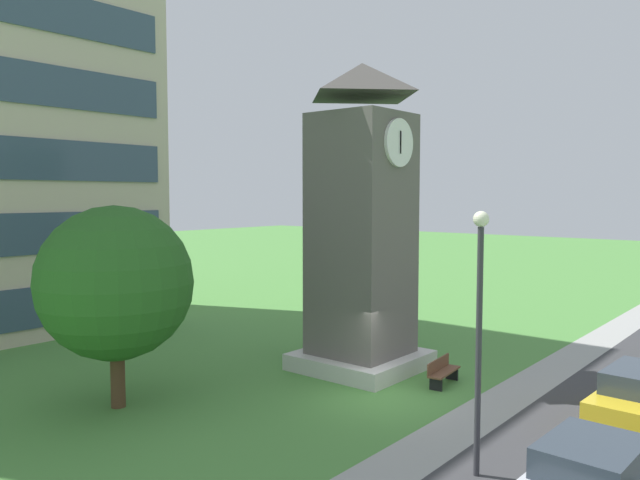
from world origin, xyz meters
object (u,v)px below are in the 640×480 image
object	(u,v)px
park_bench	(442,371)
parked_car_silver	(594,480)
tree_by_building	(116,283)
street_lamp	(479,314)
clock_tower	(362,234)

from	to	relation	value
park_bench	parked_car_silver	distance (m)	8.99
tree_by_building	parked_car_silver	xyz separation A→B (m)	(2.24, -13.15, -2.95)
street_lamp	tree_by_building	world-z (taller)	tree_by_building
clock_tower	street_lamp	size ratio (longest dim) A/B	1.84
parked_car_silver	park_bench	bearing A→B (deg)	47.45
street_lamp	parked_car_silver	world-z (taller)	street_lamp
clock_tower	tree_by_building	size ratio (longest dim) A/B	1.82
park_bench	parked_car_silver	bearing A→B (deg)	-132.55
tree_by_building	park_bench	bearing A→B (deg)	-38.15
park_bench	street_lamp	size ratio (longest dim) A/B	0.30
park_bench	parked_car_silver	size ratio (longest dim) A/B	0.41
clock_tower	street_lamp	distance (m)	9.19
park_bench	tree_by_building	xyz separation A→B (m)	(-8.31, 6.53, 3.35)
tree_by_building	clock_tower	bearing A→B (deg)	-21.40
park_bench	tree_by_building	bearing A→B (deg)	141.85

